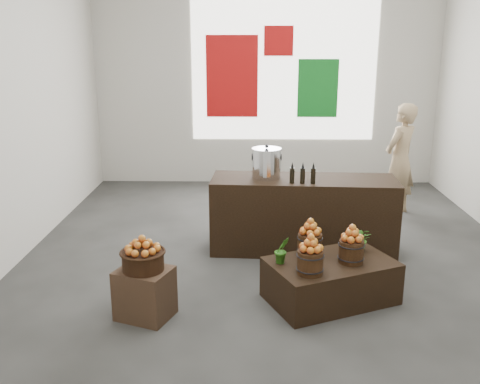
{
  "coord_description": "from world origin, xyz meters",
  "views": [
    {
      "loc": [
        -0.29,
        -6.02,
        2.52
      ],
      "look_at": [
        -0.39,
        -0.4,
        0.92
      ],
      "focal_mm": 40.0,
      "sensor_mm": 36.0,
      "label": 1
    }
  ],
  "objects_px": {
    "counter": "(303,214)",
    "stock_pot_left": "(266,164)",
    "display_table": "(330,280)",
    "wicker_basket": "(143,261)",
    "shopper": "(400,160)",
    "crate": "(145,293)"
  },
  "relations": [
    {
      "from": "wicker_basket",
      "to": "display_table",
      "type": "distance_m",
      "value": 1.86
    },
    {
      "from": "counter",
      "to": "stock_pot_left",
      "type": "bearing_deg",
      "value": 180.0
    },
    {
      "from": "display_table",
      "to": "counter",
      "type": "bearing_deg",
      "value": 72.51
    },
    {
      "from": "wicker_basket",
      "to": "display_table",
      "type": "bearing_deg",
      "value": 11.71
    },
    {
      "from": "shopper",
      "to": "wicker_basket",
      "type": "bearing_deg",
      "value": 0.48
    },
    {
      "from": "crate",
      "to": "shopper",
      "type": "relative_size",
      "value": 0.29
    },
    {
      "from": "counter",
      "to": "stock_pot_left",
      "type": "xyz_separation_m",
      "value": [
        -0.45,
        0.02,
        0.63
      ]
    },
    {
      "from": "shopper",
      "to": "crate",
      "type": "bearing_deg",
      "value": 0.48
    },
    {
      "from": "crate",
      "to": "stock_pot_left",
      "type": "height_order",
      "value": "stock_pot_left"
    },
    {
      "from": "counter",
      "to": "shopper",
      "type": "distance_m",
      "value": 2.16
    },
    {
      "from": "wicker_basket",
      "to": "crate",
      "type": "bearing_deg",
      "value": 0.0
    },
    {
      "from": "crate",
      "to": "wicker_basket",
      "type": "xyz_separation_m",
      "value": [
        0.0,
        0.0,
        0.33
      ]
    },
    {
      "from": "display_table",
      "to": "shopper",
      "type": "bearing_deg",
      "value": 39.53
    },
    {
      "from": "wicker_basket",
      "to": "counter",
      "type": "height_order",
      "value": "counter"
    },
    {
      "from": "counter",
      "to": "display_table",
      "type": "bearing_deg",
      "value": -80.34
    },
    {
      "from": "display_table",
      "to": "counter",
      "type": "height_order",
      "value": "counter"
    },
    {
      "from": "stock_pot_left",
      "to": "shopper",
      "type": "relative_size",
      "value": 0.21
    },
    {
      "from": "display_table",
      "to": "stock_pot_left",
      "type": "bearing_deg",
      "value": 89.93
    },
    {
      "from": "counter",
      "to": "stock_pot_left",
      "type": "relative_size",
      "value": 6.47
    },
    {
      "from": "wicker_basket",
      "to": "shopper",
      "type": "xyz_separation_m",
      "value": [
        3.18,
        3.18,
        0.26
      ]
    },
    {
      "from": "display_table",
      "to": "shopper",
      "type": "height_order",
      "value": "shopper"
    },
    {
      "from": "stock_pot_left",
      "to": "crate",
      "type": "bearing_deg",
      "value": -124.08
    }
  ]
}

